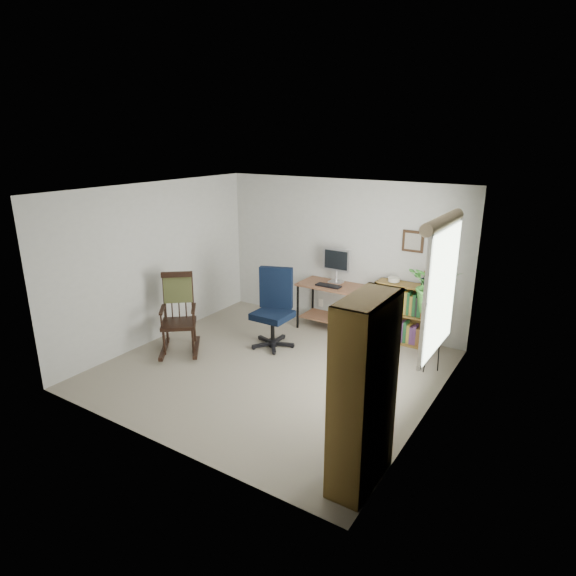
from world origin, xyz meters
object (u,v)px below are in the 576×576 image
Objects in this scene: low_bookshelf at (404,313)px; tall_bookshelf at (364,394)px; desk at (331,307)px; office_chair at (272,309)px; rocking_chair at (178,313)px.

low_bookshelf is 0.52× the size of tall_bookshelf.
desk is 0.59× the size of tall_bookshelf.
tall_bookshelf is at bearing -60.68° from office_chair.
office_chair is 1.37m from rocking_chair.
desk is 2.45m from rocking_chair.
tall_bookshelf is (1.91, -3.09, 0.51)m from desk.
rocking_chair is 0.66× the size of tall_bookshelf.
office_chair is at bearing -1.07° from rocking_chair.
rocking_chair is 3.60m from tall_bookshelf.
low_bookshelf is 3.32m from tall_bookshelf.
tall_bookshelf is (0.74, -3.21, 0.42)m from low_bookshelf.
office_chair reaches higher than rocking_chair.
office_chair is (-0.42, -1.08, 0.21)m from desk.
desk is at bearing 48.93° from office_chair.
office_chair is 1.28× the size of low_bookshelf.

